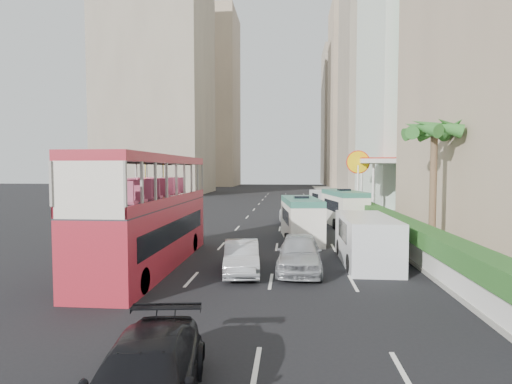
# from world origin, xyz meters

# --- Properties ---
(ground_plane) EXTENTS (200.00, 200.00, 0.00)m
(ground_plane) POSITION_xyz_m (0.00, 0.00, 0.00)
(ground_plane) COLOR black
(ground_plane) RESTS_ON ground
(double_decker_bus) EXTENTS (2.50, 11.00, 5.06)m
(double_decker_bus) POSITION_xyz_m (-6.00, 0.00, 2.53)
(double_decker_bus) COLOR #A9202E
(double_decker_bus) RESTS_ON ground
(car_silver_lane_a) EXTENTS (1.91, 4.26, 1.36)m
(car_silver_lane_a) POSITION_xyz_m (-1.71, -0.79, 0.00)
(car_silver_lane_a) COLOR silver
(car_silver_lane_a) RESTS_ON ground
(car_silver_lane_b) EXTENTS (2.06, 4.78, 1.61)m
(car_silver_lane_b) POSITION_xyz_m (0.76, -0.29, 0.00)
(car_silver_lane_b) COLOR silver
(car_silver_lane_b) RESTS_ON ground
(van_asset) EXTENTS (3.21, 5.73, 1.51)m
(van_asset) POSITION_xyz_m (0.99, 14.33, 0.00)
(van_asset) COLOR silver
(van_asset) RESTS_ON ground
(minibus_near) EXTENTS (2.62, 6.12, 2.63)m
(minibus_near) POSITION_xyz_m (1.05, 7.44, 1.32)
(minibus_near) COLOR silver
(minibus_near) RESTS_ON ground
(minibus_far) EXTENTS (3.06, 6.46, 2.75)m
(minibus_far) POSITION_xyz_m (4.59, 14.30, 1.37)
(minibus_far) COLOR silver
(minibus_far) RESTS_ON ground
(panel_van_near) EXTENTS (2.25, 5.58, 2.23)m
(panel_van_near) POSITION_xyz_m (3.93, 1.41, 1.11)
(panel_van_near) COLOR silver
(panel_van_near) RESTS_ON ground
(panel_van_far) EXTENTS (3.13, 5.97, 2.27)m
(panel_van_far) POSITION_xyz_m (3.94, 22.21, 1.14)
(panel_van_far) COLOR silver
(panel_van_far) RESTS_ON ground
(sidewalk) EXTENTS (6.00, 120.00, 0.18)m
(sidewalk) POSITION_xyz_m (9.00, 25.00, 0.09)
(sidewalk) COLOR #99968C
(sidewalk) RESTS_ON ground
(kerb_wall) EXTENTS (0.30, 44.00, 1.00)m
(kerb_wall) POSITION_xyz_m (6.20, 14.00, 0.68)
(kerb_wall) COLOR silver
(kerb_wall) RESTS_ON sidewalk
(hedge) EXTENTS (1.10, 44.00, 0.70)m
(hedge) POSITION_xyz_m (6.20, 14.00, 1.53)
(hedge) COLOR #2D6626
(hedge) RESTS_ON kerb_wall
(palm_tree) EXTENTS (0.36, 0.36, 6.40)m
(palm_tree) POSITION_xyz_m (7.80, 4.00, 3.38)
(palm_tree) COLOR brown
(palm_tree) RESTS_ON sidewalk
(shell_station) EXTENTS (6.50, 8.00, 5.50)m
(shell_station) POSITION_xyz_m (10.00, 23.00, 2.75)
(shell_station) COLOR silver
(shell_station) RESTS_ON ground
(tower_mid) EXTENTS (16.00, 16.00, 50.00)m
(tower_mid) POSITION_xyz_m (18.00, 58.00, 25.00)
(tower_mid) COLOR tan
(tower_mid) RESTS_ON ground
(tower_far_a) EXTENTS (14.00, 14.00, 44.00)m
(tower_far_a) POSITION_xyz_m (17.00, 82.00, 22.00)
(tower_far_a) COLOR tan
(tower_far_a) RESTS_ON ground
(tower_far_b) EXTENTS (14.00, 14.00, 40.00)m
(tower_far_b) POSITION_xyz_m (17.00, 104.00, 20.00)
(tower_far_b) COLOR tan
(tower_far_b) RESTS_ON ground
(tower_left_a) EXTENTS (18.00, 18.00, 52.00)m
(tower_left_a) POSITION_xyz_m (-24.00, 55.00, 26.00)
(tower_left_a) COLOR tan
(tower_left_a) RESTS_ON ground
(tower_left_b) EXTENTS (16.00, 16.00, 46.00)m
(tower_left_b) POSITION_xyz_m (-22.00, 90.00, 23.00)
(tower_left_b) COLOR tan
(tower_left_b) RESTS_ON ground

